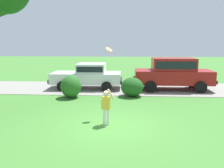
{
  "coord_description": "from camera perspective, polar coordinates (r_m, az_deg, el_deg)",
  "views": [
    {
      "loc": [
        0.61,
        -8.07,
        2.87
      ],
      "look_at": [
        -0.07,
        2.17,
        1.1
      ],
      "focal_mm": 39.36,
      "sensor_mm": 36.0,
      "label": 1
    }
  ],
  "objects": [
    {
      "name": "ground_plane",
      "position": [
        8.59,
        -0.48,
        -9.74
      ],
      "size": [
        80.0,
        80.0,
        0.0
      ],
      "primitive_type": "plane",
      "color": "#3D752D"
    },
    {
      "name": "driveway_strip",
      "position": [
        15.29,
        1.45,
        -1.0
      ],
      "size": [
        28.0,
        4.4,
        0.02
      ],
      "primitive_type": "cube",
      "color": "gray",
      "rests_on": "ground"
    },
    {
      "name": "shrub_near_tree",
      "position": [
        12.92,
        -9.51,
        -0.55
      ],
      "size": [
        1.06,
        1.23,
        1.17
      ],
      "color": "#286023",
      "rests_on": "ground"
    },
    {
      "name": "shrub_centre_left",
      "position": [
        13.13,
        4.75,
        -0.78
      ],
      "size": [
        1.2,
        1.27,
        1.01
      ],
      "color": "#1E511C",
      "rests_on": "ground"
    },
    {
      "name": "parked_sedan",
      "position": [
        15.22,
        -5.59,
        2.1
      ],
      "size": [
        4.43,
        2.15,
        1.56
      ],
      "color": "white",
      "rests_on": "ground"
    },
    {
      "name": "parked_suv",
      "position": [
        15.13,
        13.98,
        2.69
      ],
      "size": [
        4.71,
        2.12,
        1.92
      ],
      "color": "maroon",
      "rests_on": "ground"
    },
    {
      "name": "child_thrower",
      "position": [
        8.56,
        -1.36,
        -4.8
      ],
      "size": [
        0.48,
        0.23,
        1.29
      ],
      "color": "white",
      "rests_on": "ground"
    },
    {
      "name": "frisbee",
      "position": [
        9.41,
        -0.74,
        7.98
      ],
      "size": [
        0.31,
        0.27,
        0.25
      ],
      "color": "orange"
    }
  ]
}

